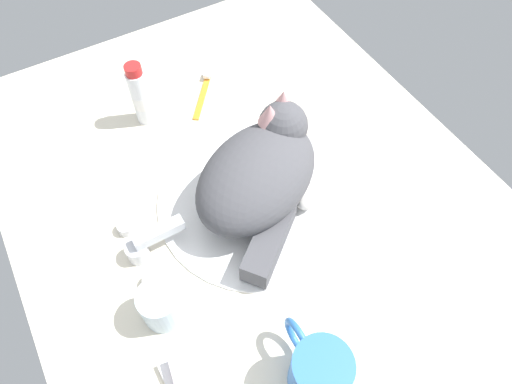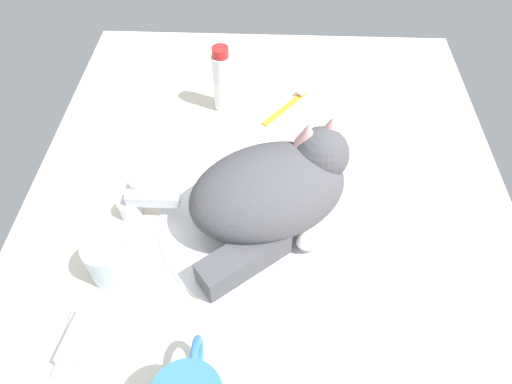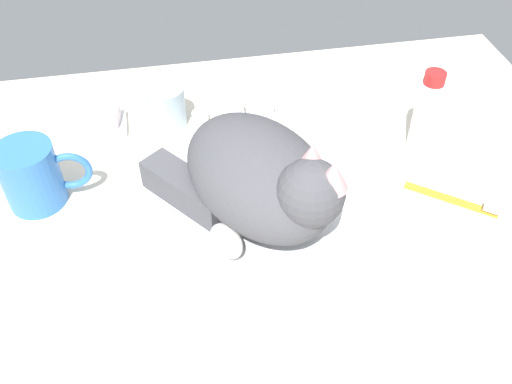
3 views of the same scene
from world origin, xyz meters
The scene contains 10 objects.
ground_plane centered at (0.00, 0.00, -1.50)cm, with size 110.00×82.50×3.00cm, color silver.
sink_basin centered at (0.00, 0.00, 0.41)cm, with size 35.37×35.37×0.82cm, color white.
faucet centered at (0.00, 21.01, 2.30)cm, with size 14.06×10.27×5.29cm.
cat centered at (0.18, -1.02, 7.27)cm, with size 28.36×29.28×15.19cm.
coffee_mug centered at (-30.33, 8.02, 4.77)cm, with size 12.49×8.12×9.54cm.
rinse_cup centered at (-11.00, 22.60, 3.58)cm, with size 6.35×6.35×7.16cm.
soap_dish centered at (-22.32, 23.51, 0.60)cm, with size 9.00×6.40×1.20cm, color white.
soap_bar centered at (-22.32, 23.51, 2.32)cm, with size 7.11×4.10×2.24cm, color silver.
toothpaste_bottle centered at (27.84, 9.50, 6.38)cm, with size 3.74×3.74×13.68cm.
toothbrush centered at (28.51, -3.54, 0.53)cm, with size 11.40×9.37×1.60cm.
Camera 1 is at (-37.92, 22.02, 68.85)cm, focal length 32.01 mm.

